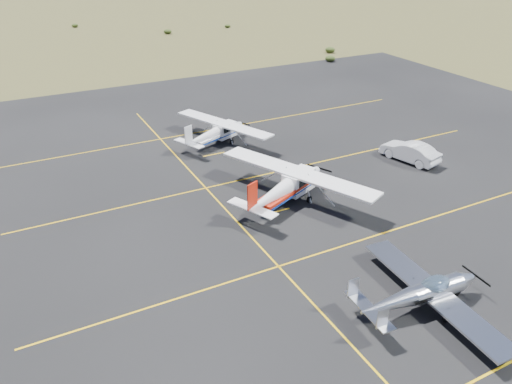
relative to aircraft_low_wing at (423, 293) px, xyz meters
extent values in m
plane|color=#383D1C|center=(1.35, 4.44, -1.01)|extent=(1600.00, 1600.00, 0.00)
cube|color=black|center=(1.35, 11.44, -1.01)|extent=(72.00, 72.00, 0.02)
cube|color=silver|center=(0.72, -0.04, -0.21)|extent=(2.13, 9.76, 0.13)
ellipsoid|color=#99BFD8|center=(0.72, -0.04, 0.31)|extent=(1.82, 1.11, 0.88)
cube|color=silver|center=(-3.26, 0.19, 0.09)|extent=(0.94, 3.27, 0.06)
cube|color=silver|center=(-3.49, -0.98, 0.58)|extent=(0.59, 0.10, 1.08)
cube|color=silver|center=(-3.35, 1.38, 0.58)|extent=(0.59, 0.10, 1.08)
cylinder|color=black|center=(2.44, -0.14, -0.82)|extent=(0.37, 0.12, 0.37)
cylinder|color=black|center=(0.43, -1.32, -0.79)|extent=(0.44, 0.14, 0.43)
cylinder|color=black|center=(0.58, 1.26, -0.79)|extent=(0.44, 0.14, 0.43)
cube|color=white|center=(0.83, 13.23, 0.18)|extent=(2.79, 2.20, 1.52)
cube|color=white|center=(0.63, 13.14, 0.97)|extent=(6.70, 12.00, 0.16)
cube|color=black|center=(0.83, 13.23, 0.49)|extent=(2.19, 1.96, 0.62)
cube|color=red|center=(-0.50, 12.63, 0.07)|extent=(5.67, 3.52, 0.20)
cube|color=red|center=(-3.98, 11.05, 1.25)|extent=(0.90, 0.47, 1.80)
cube|color=white|center=(-3.98, 11.05, 0.35)|extent=(2.25, 3.63, 0.07)
cylinder|color=black|center=(2.17, 13.83, -0.80)|extent=(0.42, 0.27, 0.41)
cylinder|color=black|center=(1.01, 12.01, -0.76)|extent=(0.51, 0.34, 0.50)
cylinder|color=black|center=(0.04, 14.17, -0.76)|extent=(0.51, 0.34, 0.50)
cube|color=white|center=(0.55, 25.40, 0.00)|extent=(2.36, 1.83, 1.29)
cube|color=white|center=(0.37, 25.32, 0.66)|extent=(5.44, 10.23, 0.13)
cube|color=black|center=(0.55, 25.40, 0.26)|extent=(1.85, 1.64, 0.52)
cube|color=white|center=(-0.59, 24.91, -0.10)|extent=(4.82, 2.88, 0.17)
cube|color=white|center=(-3.58, 23.65, 0.90)|extent=(0.77, 0.38, 1.53)
cube|color=white|center=(-3.58, 23.65, 0.14)|extent=(1.85, 3.09, 0.06)
cylinder|color=black|center=(1.69, 25.88, -0.83)|extent=(0.35, 0.22, 0.34)
cylinder|color=black|center=(0.67, 24.36, -0.79)|extent=(0.43, 0.28, 0.42)
cylinder|color=black|center=(-0.10, 26.21, -0.79)|extent=(0.43, 0.28, 0.42)
imported|color=silver|center=(12.29, 14.24, -0.19)|extent=(2.89, 5.23, 1.63)
camera|label=1|loc=(-16.50, -13.65, 16.22)|focal=35.00mm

